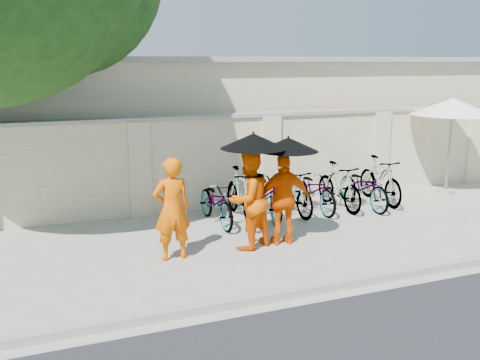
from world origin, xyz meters
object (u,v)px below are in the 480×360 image
object	(u,v)px
monk_right	(284,199)
monk_center	(249,199)
patio_umbrella	(453,108)
monk_left	(172,209)

from	to	relation	value
monk_right	monk_center	bearing A→B (deg)	4.35
monk_center	patio_umbrella	world-z (taller)	patio_umbrella
monk_right	patio_umbrella	size ratio (longest dim) A/B	0.70
monk_left	patio_umbrella	distance (m)	7.79
patio_umbrella	monk_left	bearing A→B (deg)	-165.53
monk_left	monk_center	size ratio (longest dim) A/B	0.98
monk_center	monk_right	world-z (taller)	monk_center
monk_left	monk_right	bearing A→B (deg)	176.05
monk_left	monk_center	xyz separation A→B (m)	(1.38, 0.05, 0.02)
monk_left	patio_umbrella	bearing A→B (deg)	-169.94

